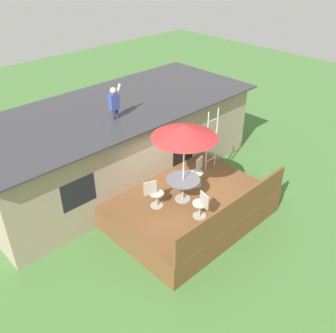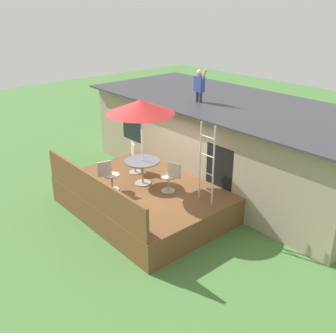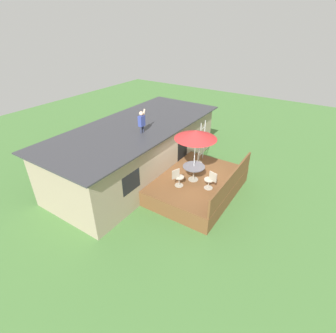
{
  "view_description": "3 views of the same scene",
  "coord_description": "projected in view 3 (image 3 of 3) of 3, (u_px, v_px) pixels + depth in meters",
  "views": [
    {
      "loc": [
        -7.03,
        -6.42,
        7.81
      ],
      "look_at": [
        -0.36,
        0.54,
        1.84
      ],
      "focal_mm": 40.19,
      "sensor_mm": 36.0,
      "label": 1
    },
    {
      "loc": [
        8.23,
        -6.25,
        5.9
      ],
      "look_at": [
        0.31,
        0.59,
        1.37
      ],
      "focal_mm": 41.7,
      "sensor_mm": 36.0,
      "label": 2
    },
    {
      "loc": [
        -9.51,
        -4.63,
        7.52
      ],
      "look_at": [
        -0.7,
        1.17,
        1.41
      ],
      "focal_mm": 27.32,
      "sensor_mm": 36.0,
      "label": 3
    }
  ],
  "objects": [
    {
      "name": "step_ladder",
      "position": [
        202.0,
        142.0,
        13.5
      ],
      "size": [
        0.52,
        0.04,
        2.2
      ],
      "color": "silver",
      "rests_on": "deck"
    },
    {
      "name": "ground_plane",
      "position": [
        195.0,
        191.0,
        12.85
      ],
      "size": [
        40.0,
        40.0,
        0.0
      ],
      "primitive_type": "plane",
      "color": "#477538"
    },
    {
      "name": "house",
      "position": [
        138.0,
        149.0,
        13.86
      ],
      "size": [
        10.5,
        4.5,
        2.77
      ],
      "color": "gray",
      "rests_on": "ground"
    },
    {
      "name": "patio_chair_left",
      "position": [
        178.0,
        178.0,
        11.62
      ],
      "size": [
        0.6,
        0.44,
        0.92
      ],
      "rotation": [
        0.0,
        0.0,
        -0.37
      ],
      "color": "#A59E8C",
      "rests_on": "deck"
    },
    {
      "name": "patio_chair_near",
      "position": [
        210.0,
        180.0,
        11.43
      ],
      "size": [
        0.44,
        0.61,
        0.92
      ],
      "rotation": [
        0.0,
        0.0,
        1.32
      ],
      "color": "#A59E8C",
      "rests_on": "deck"
    },
    {
      "name": "person_figure",
      "position": [
        142.0,
        120.0,
        12.01
      ],
      "size": [
        0.47,
        0.2,
        1.11
      ],
      "color": "#33384C",
      "rests_on": "house"
    },
    {
      "name": "deck",
      "position": [
        195.0,
        185.0,
        12.65
      ],
      "size": [
        4.85,
        3.66,
        0.8
      ],
      "primitive_type": "cube",
      "color": "brown",
      "rests_on": "ground"
    },
    {
      "name": "deck_railing",
      "position": [
        232.0,
        181.0,
        11.37
      ],
      "size": [
        4.75,
        0.08,
        0.9
      ],
      "primitive_type": "cube",
      "color": "brown",
      "rests_on": "deck"
    },
    {
      "name": "patio_table",
      "position": [
        194.0,
        169.0,
        12.02
      ],
      "size": [
        1.04,
        1.04,
        0.74
      ],
      "color": "#A59E8C",
      "rests_on": "deck"
    },
    {
      "name": "patio_chair_right",
      "position": [
        198.0,
        162.0,
        12.9
      ],
      "size": [
        0.61,
        0.44,
        0.92
      ],
      "rotation": [
        0.0,
        0.0,
        -2.86
      ],
      "color": "#A59E8C",
      "rests_on": "deck"
    },
    {
      "name": "patio_umbrella",
      "position": [
        196.0,
        134.0,
        11.14
      ],
      "size": [
        1.9,
        1.9,
        2.54
      ],
      "color": "silver",
      "rests_on": "deck"
    }
  ]
}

